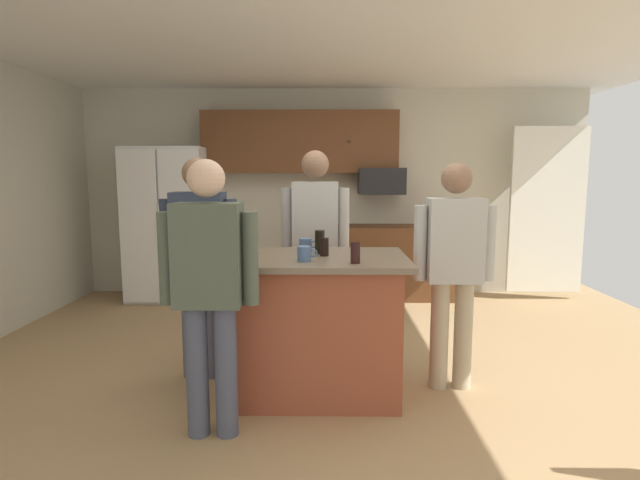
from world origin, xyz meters
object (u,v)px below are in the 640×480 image
object	(u,v)px
person_elder_center	(454,262)
glass_dark_ale	(355,253)
person_guest_left	(200,253)
kitchen_island	(319,324)
person_guest_by_door	(315,238)
person_host_foreground	(209,281)
glass_short_whisky	(324,247)
refrigerator	(169,224)
microwave_over_range	(381,181)
mug_ceramic_white	(304,254)
glass_stout_tall	(320,242)
mug_blue_stoneware	(306,245)

from	to	relation	value
person_elder_center	glass_dark_ale	distance (m)	0.81
person_guest_left	kitchen_island	bearing A→B (deg)	-0.00
glass_dark_ale	person_guest_by_door	bearing A→B (deg)	104.76
person_guest_by_door	person_host_foreground	size ratio (longest dim) A/B	1.07
person_elder_center	glass_dark_ale	world-z (taller)	person_elder_center
glass_short_whisky	glass_dark_ale	distance (m)	0.34
person_guest_left	person_elder_center	bearing A→B (deg)	11.34
person_guest_by_door	refrigerator	bearing A→B (deg)	-139.32
microwave_over_range	glass_short_whisky	distance (m)	2.89
person_elder_center	person_host_foreground	world-z (taller)	person_host_foreground
microwave_over_range	person_elder_center	distance (m)	2.76
refrigerator	glass_short_whisky	bearing A→B (deg)	-54.31
person_guest_left	glass_dark_ale	world-z (taller)	person_guest_left
person_elder_center	person_host_foreground	size ratio (longest dim) A/B	1.00
mug_ceramic_white	glass_dark_ale	distance (m)	0.33
person_guest_left	glass_dark_ale	distance (m)	1.25
mug_ceramic_white	glass_short_whisky	bearing A→B (deg)	59.23
microwave_over_range	person_guest_left	distance (m)	3.04
refrigerator	mug_ceramic_white	xyz separation A→B (m)	(1.79, -2.88, 0.10)
microwave_over_range	person_elder_center	bearing A→B (deg)	-85.23
glass_stout_tall	glass_dark_ale	xyz separation A→B (m)	(0.23, -0.39, -0.02)
person_elder_center	mug_blue_stoneware	size ratio (longest dim) A/B	12.11
refrigerator	mug_ceramic_white	bearing A→B (deg)	-58.18
microwave_over_range	glass_stout_tall	world-z (taller)	microwave_over_range
person_host_foreground	glass_dark_ale	world-z (taller)	person_host_foreground
person_elder_center	glass_short_whisky	xyz separation A→B (m)	(-0.91, -0.08, 0.11)
kitchen_island	person_elder_center	size ratio (longest dim) A/B	0.75
kitchen_island	glass_stout_tall	world-z (taller)	glass_stout_tall
glass_dark_ale	glass_short_whisky	bearing A→B (deg)	124.87
person_host_foreground	person_elder_center	bearing A→B (deg)	-19.91
kitchen_island	person_host_foreground	bearing A→B (deg)	-136.34
person_guest_by_door	glass_stout_tall	distance (m)	0.67
microwave_over_range	person_guest_by_door	world-z (taller)	person_guest_by_door
microwave_over_range	glass_dark_ale	bearing A→B (deg)	-99.06
mug_ceramic_white	glass_dark_ale	size ratio (longest dim) A/B	0.99
glass_dark_ale	mug_ceramic_white	bearing A→B (deg)	168.08
person_guest_left	mug_ceramic_white	size ratio (longest dim) A/B	12.62
refrigerator	glass_dark_ale	distance (m)	3.63
kitchen_island	person_guest_by_door	xyz separation A→B (m)	(-0.05, 0.78, 0.51)
person_host_foreground	glass_short_whisky	bearing A→B (deg)	-0.80
glass_short_whisky	person_elder_center	bearing A→B (deg)	5.05
kitchen_island	mug_blue_stoneware	distance (m)	0.58
person_host_foreground	glass_stout_tall	xyz separation A→B (m)	(0.62, 0.72, 0.13)
person_host_foreground	glass_dark_ale	bearing A→B (deg)	-22.74
person_elder_center	mug_ceramic_white	bearing A→B (deg)	10.08
mug_blue_stoneware	person_elder_center	bearing A→B (deg)	-6.06
person_host_foreground	glass_stout_tall	size ratio (longest dim) A/B	9.69
person_host_foreground	glass_dark_ale	xyz separation A→B (m)	(0.85, 0.33, 0.11)
person_guest_left	mug_blue_stoneware	distance (m)	0.80
glass_short_whisky	glass_dark_ale	bearing A→B (deg)	-55.13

